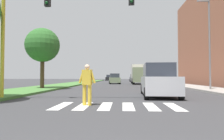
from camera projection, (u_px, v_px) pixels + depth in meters
name	position (u px, v px, depth m)	size (l,w,h in m)	color
ground_plane	(121.00, 84.00, 30.82)	(140.00, 140.00, 0.00)	#38383A
crosswalk	(117.00, 106.00, 7.87)	(4.95, 2.20, 0.01)	silver
median_strip	(70.00, 84.00, 29.23)	(4.01, 64.00, 0.15)	#477A38
tree_mid	(43.00, 45.00, 18.18)	(3.12, 3.12, 5.51)	#4C3823
sidewalk_right	(176.00, 84.00, 28.40)	(3.00, 64.00, 0.15)	#9E9991
traffic_light_gantry	(46.00, 14.00, 9.84)	(7.71, 0.30, 6.00)	gold
street_lamp_right	(208.00, 35.00, 16.31)	(1.02, 0.24, 7.50)	slate
pedestrian_performer	(87.00, 83.00, 8.11)	(0.75, 0.29, 1.69)	gold
suv_crossing	(158.00, 81.00, 11.92)	(2.17, 4.69, 1.97)	#B7B7BC
sedan_midblock	(114.00, 79.00, 32.80)	(2.14, 4.58, 1.69)	gray
sedan_distant	(134.00, 78.00, 46.15)	(2.07, 4.61, 1.76)	#474C51
sedan_far_horizon	(110.00, 78.00, 57.12)	(2.28, 4.20, 1.72)	black
truck_box_delivery	(139.00, 74.00, 31.62)	(2.40, 6.20, 3.10)	gray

